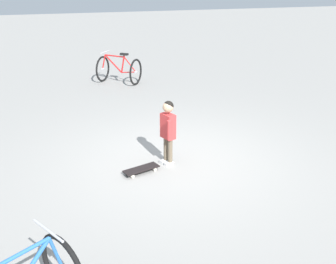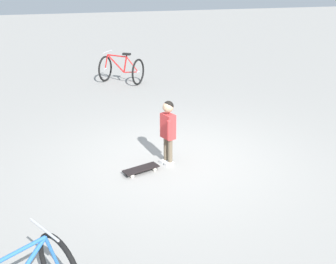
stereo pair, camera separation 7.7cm
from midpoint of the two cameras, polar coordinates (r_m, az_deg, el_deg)
ground_plane at (r=6.74m, az=0.91°, el=-3.99°), size 50.00×50.00×0.00m
child_person at (r=6.37m, az=-0.36°, el=0.88°), size 0.41×0.24×1.06m
skateboard at (r=6.34m, az=-4.12°, el=-5.22°), size 0.36×0.60×0.07m
bicycle_near at (r=11.35m, az=-7.10°, el=8.70°), size 1.21×1.28×0.85m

